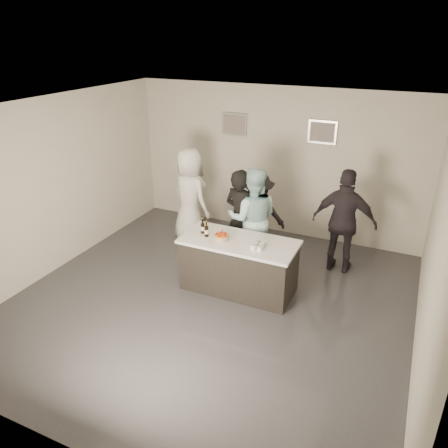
% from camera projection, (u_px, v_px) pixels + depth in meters
% --- Properties ---
extents(floor, '(6.00, 6.00, 0.00)m').
position_uv_depth(floor, '(211.00, 301.00, 6.96)').
color(floor, '#3D3D42').
rests_on(floor, ground).
extents(ceiling, '(6.00, 6.00, 0.00)m').
position_uv_depth(ceiling, '(208.00, 110.00, 5.73)').
color(ceiling, white).
extents(wall_back, '(6.00, 0.04, 3.00)m').
position_uv_depth(wall_back, '(275.00, 162.00, 8.83)').
color(wall_back, beige).
rests_on(wall_back, ground).
extents(wall_front, '(6.00, 0.04, 3.00)m').
position_uv_depth(wall_front, '(59.00, 336.00, 3.86)').
color(wall_front, beige).
rests_on(wall_front, ground).
extents(wall_left, '(0.04, 6.00, 3.00)m').
position_uv_depth(wall_left, '(53.00, 186.00, 7.48)').
color(wall_left, beige).
rests_on(wall_left, ground).
extents(wall_right, '(0.04, 6.00, 3.00)m').
position_uv_depth(wall_right, '(435.00, 256.00, 5.20)').
color(wall_right, beige).
rests_on(wall_right, ground).
extents(picture_left, '(0.54, 0.04, 0.44)m').
position_uv_depth(picture_left, '(234.00, 124.00, 8.86)').
color(picture_left, '#B2B2B7').
rests_on(picture_left, wall_back).
extents(picture_right, '(0.54, 0.04, 0.44)m').
position_uv_depth(picture_right, '(322.00, 132.00, 8.17)').
color(picture_right, '#B2B2B7').
rests_on(picture_right, wall_back).
extents(bar_counter, '(1.86, 0.86, 0.90)m').
position_uv_depth(bar_counter, '(239.00, 265.00, 7.11)').
color(bar_counter, white).
rests_on(bar_counter, ground).
extents(cake, '(0.23, 0.23, 0.08)m').
position_uv_depth(cake, '(221.00, 238.00, 6.94)').
color(cake, orange).
rests_on(cake, bar_counter).
extents(beer_bottle_a, '(0.07, 0.07, 0.26)m').
position_uv_depth(beer_bottle_a, '(203.00, 226.00, 7.13)').
color(beer_bottle_a, black).
rests_on(beer_bottle_a, bar_counter).
extents(beer_bottle_b, '(0.07, 0.07, 0.26)m').
position_uv_depth(beer_bottle_b, '(206.00, 229.00, 7.02)').
color(beer_bottle_b, black).
rests_on(beer_bottle_b, bar_counter).
extents(tumbler_cluster, '(0.19, 0.30, 0.08)m').
position_uv_depth(tumbler_cluster, '(259.00, 245.00, 6.70)').
color(tumbler_cluster, gold).
rests_on(tumbler_cluster, bar_counter).
extents(candles, '(0.24, 0.08, 0.01)m').
position_uv_depth(candles, '(212.00, 243.00, 6.85)').
color(candles, pink).
rests_on(candles, bar_counter).
extents(person_main_black, '(0.76, 0.63, 1.81)m').
position_uv_depth(person_main_black, '(240.00, 219.00, 7.72)').
color(person_main_black, black).
rests_on(person_main_black, ground).
extents(person_main_blue, '(1.08, 0.96, 1.85)m').
position_uv_depth(person_main_blue, '(253.00, 219.00, 7.66)').
color(person_main_blue, '#B3E6EA').
rests_on(person_main_blue, ground).
extents(person_guest_left, '(1.11, 0.96, 1.92)m').
position_uv_depth(person_guest_left, '(190.00, 197.00, 8.56)').
color(person_guest_left, white).
rests_on(person_guest_left, ground).
extents(person_guest_right, '(1.10, 0.47, 1.87)m').
position_uv_depth(person_guest_right, '(344.00, 222.00, 7.50)').
color(person_guest_right, '#272329').
rests_on(person_guest_right, ground).
extents(person_guest_back, '(1.20, 0.97, 1.62)m').
position_uv_depth(person_guest_back, '(257.00, 215.00, 8.11)').
color(person_guest_back, black).
rests_on(person_guest_back, ground).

